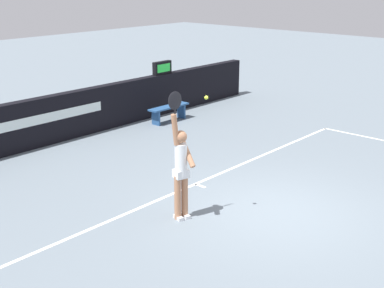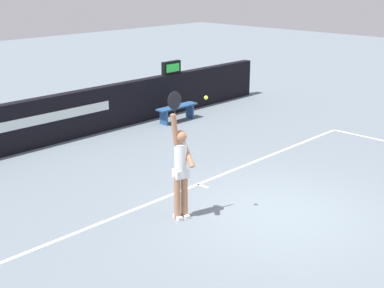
{
  "view_description": "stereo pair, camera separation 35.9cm",
  "coord_description": "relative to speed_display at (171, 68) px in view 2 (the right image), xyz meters",
  "views": [
    {
      "loc": [
        -8.34,
        -5.17,
        4.53
      ],
      "look_at": [
        -1.22,
        1.17,
        1.45
      ],
      "focal_mm": 49.91,
      "sensor_mm": 36.0,
      "label": 1
    },
    {
      "loc": [
        -8.09,
        -5.44,
        4.53
      ],
      "look_at": [
        -1.22,
        1.17,
        1.45
      ],
      "focal_mm": 49.91,
      "sensor_mm": 36.0,
      "label": 2
    }
  ],
  "objects": [
    {
      "name": "tennis_player",
      "position": [
        -5.5,
        -5.94,
        -0.49
      ],
      "size": [
        0.46,
        0.46,
        2.51
      ],
      "color": "#A97453",
      "rests_on": "ground"
    },
    {
      "name": "courtside_bench_near",
      "position": [
        -0.61,
        -0.88,
        -1.16
      ],
      "size": [
        1.52,
        0.37,
        0.5
      ],
      "color": "#274F83",
      "rests_on": "ground"
    },
    {
      "name": "speed_display",
      "position": [
        0.0,
        0.0,
        0.0
      ],
      "size": [
        0.74,
        0.16,
        0.42
      ],
      "color": "black",
      "rests_on": "back_wall"
    },
    {
      "name": "court_lines",
      "position": [
        -4.02,
        -7.65,
        -1.54
      ],
      "size": [
        12.07,
        5.42,
        0.0
      ],
      "color": "white",
      "rests_on": "ground"
    },
    {
      "name": "ground_plane",
      "position": [
        -4.02,
        -7.16,
        -1.54
      ],
      "size": [
        60.0,
        60.0,
        0.0
      ],
      "primitive_type": "plane",
      "color": "slate"
    },
    {
      "name": "tennis_ball",
      "position": [
        -5.18,
        -6.28,
        0.84
      ],
      "size": [
        0.07,
        0.07,
        0.07
      ],
      "color": "#CAE331"
    },
    {
      "name": "back_wall",
      "position": [
        -4.02,
        0.0,
        -0.88
      ],
      "size": [
        16.14,
        0.3,
        1.33
      ],
      "color": "black",
      "rests_on": "ground"
    }
  ]
}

